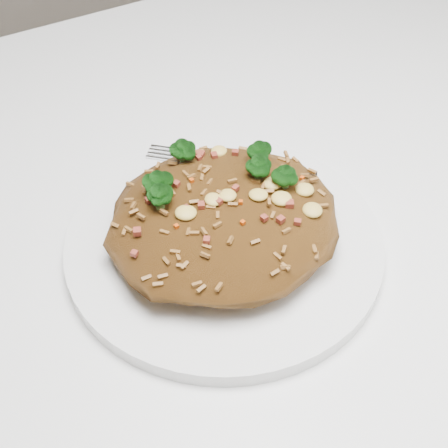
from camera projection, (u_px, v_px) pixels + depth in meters
The scene contains 4 objects.
dining_table at pixel (194, 281), 0.62m from camera, with size 1.20×0.80×0.75m.
plate at pixel (224, 242), 0.53m from camera, with size 0.27×0.27×0.01m, color white.
fried_rice at pixel (224, 212), 0.50m from camera, with size 0.19×0.18×0.06m.
fork at pixel (239, 164), 0.58m from camera, with size 0.13×0.12×0.00m.
Camera 1 is at (-0.17, -0.35, 1.14)m, focal length 50.00 mm.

